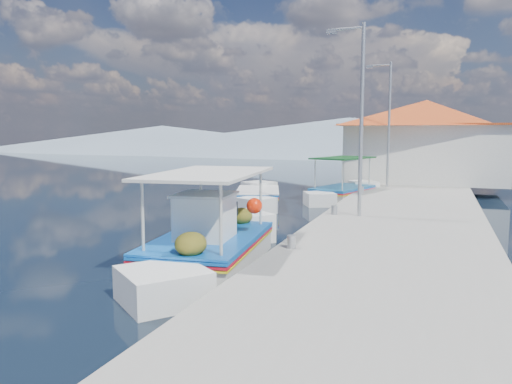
% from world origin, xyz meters
% --- Properties ---
extents(ground, '(160.00, 160.00, 0.00)m').
position_xyz_m(ground, '(0.00, 0.00, 0.00)').
color(ground, black).
rests_on(ground, ground).
extents(quay, '(5.00, 44.00, 0.50)m').
position_xyz_m(quay, '(5.90, 6.00, 0.25)').
color(quay, gray).
rests_on(quay, ground).
extents(bollards, '(0.20, 17.20, 0.30)m').
position_xyz_m(bollards, '(3.80, 5.25, 0.65)').
color(bollards, '#A5A8AD').
rests_on(bollards, quay).
extents(main_caique, '(2.74, 7.49, 2.48)m').
position_xyz_m(main_caique, '(1.89, -3.28, 0.48)').
color(main_caique, silver).
rests_on(main_caique, ground).
extents(caique_green_canopy, '(2.94, 5.69, 2.23)m').
position_xyz_m(caique_green_canopy, '(2.77, 9.08, 0.33)').
color(caique_green_canopy, silver).
rests_on(caique_green_canopy, ground).
extents(caique_blue_hull, '(2.99, 5.70, 1.07)m').
position_xyz_m(caique_blue_hull, '(-0.32, 6.15, 0.29)').
color(caique_blue_hull, silver).
rests_on(caique_blue_hull, ground).
extents(harbor_building, '(10.49, 10.49, 4.40)m').
position_xyz_m(harbor_building, '(6.20, 15.00, 2.78)').
color(harbor_building, white).
rests_on(harbor_building, quay).
extents(lamp_post_near, '(1.21, 0.14, 6.00)m').
position_xyz_m(lamp_post_near, '(4.51, 2.00, 3.85)').
color(lamp_post_near, '#A5A8AD').
rests_on(lamp_post_near, quay).
extents(lamp_post_far, '(1.21, 0.14, 6.00)m').
position_xyz_m(lamp_post_far, '(4.51, 11.00, 3.85)').
color(lamp_post_far, '#A5A8AD').
rests_on(lamp_post_far, quay).
extents(mountain_ridge, '(171.40, 96.00, 5.50)m').
position_xyz_m(mountain_ridge, '(6.54, 56.00, 2.04)').
color(mountain_ridge, gray).
rests_on(mountain_ridge, ground).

